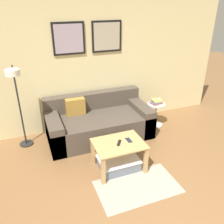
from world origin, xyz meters
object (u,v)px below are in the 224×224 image
(floor_lamp, at_px, (17,93))
(book_stack, at_px, (156,102))
(remote_control, at_px, (119,143))
(cell_phone, at_px, (129,140))
(storage_bin, at_px, (118,163))
(side_table, at_px, (156,112))
(couch, at_px, (98,122))
(coffee_table, at_px, (119,149))

(floor_lamp, relative_size, book_stack, 6.00)
(remote_control, relative_size, cell_phone, 1.07)
(floor_lamp, xyz_separation_m, book_stack, (2.61, -0.01, -0.55))
(cell_phone, bearing_deg, storage_bin, -178.57)
(remote_control, bearing_deg, side_table, 73.38)
(side_table, bearing_deg, cell_phone, -137.10)
(remote_control, distance_m, cell_phone, 0.17)
(side_table, bearing_deg, remote_control, -140.59)
(couch, distance_m, side_table, 1.26)
(floor_lamp, height_order, side_table, floor_lamp)
(remote_control, bearing_deg, storage_bin, 128.95)
(storage_bin, xyz_separation_m, side_table, (1.28, 1.04, 0.20))
(side_table, bearing_deg, book_stack, 174.30)
(couch, xyz_separation_m, book_stack, (1.25, -0.04, 0.26))
(coffee_table, relative_size, remote_control, 5.10)
(side_table, xyz_separation_m, remote_control, (-1.28, -1.05, 0.19))
(floor_lamp, bearing_deg, book_stack, -0.27)
(coffee_table, distance_m, floor_lamp, 1.85)
(side_table, distance_m, book_stack, 0.24)
(storage_bin, distance_m, remote_control, 0.39)
(remote_control, bearing_deg, book_stack, 73.56)
(book_stack, bearing_deg, side_table, -5.70)
(floor_lamp, height_order, cell_phone, floor_lamp)
(coffee_table, distance_m, remote_control, 0.11)
(couch, relative_size, coffee_table, 2.55)
(couch, distance_m, cell_phone, 1.10)
(coffee_table, height_order, side_table, side_table)
(book_stack, relative_size, remote_control, 1.67)
(storage_bin, relative_size, cell_phone, 4.44)
(remote_control, xyz_separation_m, cell_phone, (0.17, 0.02, -0.01))
(coffee_table, distance_m, storage_bin, 0.28)
(couch, bearing_deg, floor_lamp, -178.84)
(cell_phone, bearing_deg, couch, 95.51)
(coffee_table, bearing_deg, cell_phone, 5.21)
(storage_bin, bearing_deg, book_stack, 39.30)
(couch, relative_size, side_table, 4.00)
(couch, relative_size, cell_phone, 13.96)
(side_table, bearing_deg, floor_lamp, 179.71)
(storage_bin, bearing_deg, cell_phone, 4.20)
(floor_lamp, bearing_deg, side_table, -0.29)
(storage_bin, bearing_deg, side_table, 39.12)
(couch, bearing_deg, storage_bin, -90.96)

